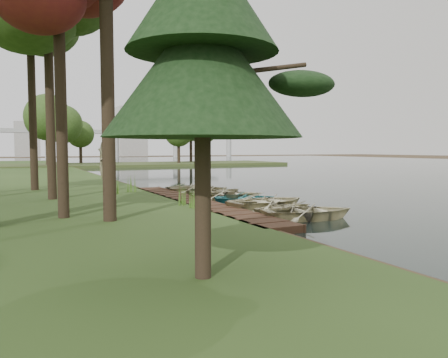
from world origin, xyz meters
name	(u,v)px	position (x,y,z in m)	size (l,w,h in m)	color
ground	(223,205)	(0.00, 0.00, 0.00)	(300.00, 300.00, 0.00)	#3D2F1D
water	(374,172)	(30.00, 20.00, 0.03)	(130.00, 200.00, 0.05)	black
boardwalk	(193,203)	(-1.60, 0.00, 0.15)	(1.60, 16.00, 0.30)	#372215
peninsula	(133,165)	(8.00, 50.00, 0.23)	(50.00, 14.00, 0.45)	#38451E
far_trees	(112,126)	(4.67, 50.00, 6.43)	(45.60, 5.60, 8.80)	black
bridge	(91,135)	(12.31, 120.00, 7.08)	(95.90, 4.00, 8.60)	#A5A5A0
building_a	(132,132)	(30.00, 140.00, 9.00)	(10.00, 8.00, 18.00)	#A5A5A0
building_b	(27,139)	(-5.00, 145.00, 6.00)	(8.00, 8.00, 12.00)	#A5A5A0
rowboat_0	(308,210)	(0.92, -5.83, 0.43)	(2.64, 3.69, 0.77)	#C4BA8E
rowboat_1	(287,207)	(0.95, -4.30, 0.37)	(2.20, 3.07, 0.64)	#C4BA8E
rowboat_2	(268,200)	(1.00, -2.71, 0.46)	(2.85, 3.99, 0.83)	#C4BA8E
rowboat_3	(260,199)	(1.18, -1.66, 0.38)	(2.29, 3.20, 0.66)	#C4BA8E
rowboat_4	(245,197)	(1.11, -0.32, 0.37)	(2.23, 3.12, 0.65)	#2C787A
rowboat_5	(226,193)	(0.77, 1.17, 0.44)	(2.66, 3.72, 0.77)	#C4BA8E
rowboat_6	(219,191)	(1.00, 2.66, 0.42)	(2.57, 3.59, 0.74)	#C4BA8E
rowboat_7	(212,190)	(1.24, 4.11, 0.36)	(2.14, 3.00, 0.62)	#C4BA8E
rowboat_8	(199,188)	(0.76, 5.06, 0.42)	(2.52, 3.53, 0.73)	#C4BA8E
rowboat_9	(189,186)	(0.84, 6.93, 0.37)	(2.20, 3.09, 0.64)	#C4BA8E
stored_rowboat	(107,183)	(-3.97, 9.15, 0.61)	(2.17, 3.04, 0.63)	#C4BA8E
tree_4	(47,6)	(-7.75, 3.55, 9.71)	(4.83, 4.83, 11.55)	black
tree_6	(30,16)	(-8.32, 9.21, 10.66)	(4.84, 4.84, 12.53)	black
pine_tree	(202,29)	(-6.17, -11.92, 5.08)	(3.80, 3.80, 7.83)	black
reeds_0	(195,198)	(-2.60, -2.66, 0.74)	(0.60, 0.60, 0.88)	#3F661E
reeds_1	(182,195)	(-2.67, -1.31, 0.73)	(0.60, 0.60, 0.86)	#3F661E
reeds_2	(114,186)	(-4.48, 4.64, 0.77)	(0.60, 0.60, 0.94)	#3F661E
reeds_3	(131,183)	(-3.35, 5.33, 0.80)	(0.60, 0.60, 1.01)	#3F661E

